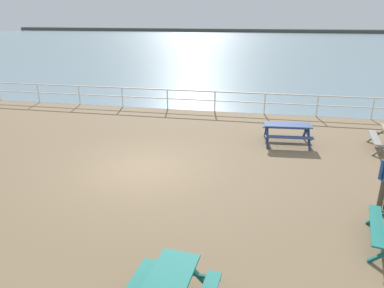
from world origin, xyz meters
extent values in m
cube|color=#846B4C|center=(0.00, 0.00, -0.10)|extent=(30.00, 24.00, 0.20)
cube|color=gray|center=(0.00, 52.75, 0.00)|extent=(142.00, 90.00, 0.01)
cube|color=#4C4C47|center=(0.00, 95.75, 0.00)|extent=(142.00, 6.00, 1.80)
cube|color=white|center=(0.00, 7.75, 1.05)|extent=(23.00, 0.06, 0.06)
cube|color=white|center=(0.00, 7.75, 0.58)|extent=(23.00, 0.05, 0.05)
cylinder|color=white|center=(-8.94, 7.75, 0.53)|extent=(0.07, 0.07, 1.05)
cylinder|color=white|center=(-6.39, 7.75, 0.53)|extent=(0.07, 0.07, 1.05)
cylinder|color=white|center=(-3.83, 7.75, 0.53)|extent=(0.07, 0.07, 1.05)
cylinder|color=white|center=(-1.28, 7.75, 0.53)|extent=(0.07, 0.07, 1.05)
cylinder|color=white|center=(1.28, 7.75, 0.53)|extent=(0.07, 0.07, 1.05)
cylinder|color=white|center=(3.83, 7.75, 0.53)|extent=(0.07, 0.07, 1.05)
cylinder|color=white|center=(6.39, 7.75, 0.53)|extent=(0.07, 0.07, 1.05)
cylinder|color=white|center=(8.94, 7.75, 0.53)|extent=(0.07, 0.07, 1.05)
cube|color=#1E7A70|center=(6.36, -2.88, 0.45)|extent=(0.64, 1.81, 0.04)
cube|color=#1E7A70|center=(2.37, -5.95, 0.75)|extent=(0.85, 1.85, 0.05)
cube|color=#165B54|center=(2.06, -5.14, 0.38)|extent=(0.80, 0.14, 0.79)
cube|color=#165B54|center=(2.81, -5.20, 0.38)|extent=(0.80, 0.14, 0.79)
cube|color=#165B54|center=(2.44, -5.17, 0.42)|extent=(1.50, 0.18, 0.04)
cube|color=#334C84|center=(4.73, 3.48, 0.75)|extent=(1.85, 0.84, 0.05)
cube|color=#334C84|center=(4.69, 4.10, 0.45)|extent=(1.81, 0.40, 0.04)
cube|color=#334C84|center=(4.78, 2.87, 0.45)|extent=(1.81, 0.40, 0.04)
cube|color=navy|center=(5.48, 3.92, 0.38)|extent=(0.14, 0.80, 0.79)
cube|color=navy|center=(5.54, 3.17, 0.38)|extent=(0.14, 0.80, 0.79)
cube|color=navy|center=(5.51, 3.54, 0.42)|extent=(0.18, 1.50, 0.04)
cube|color=navy|center=(3.93, 3.80, 0.38)|extent=(0.14, 0.80, 0.79)
cube|color=navy|center=(3.99, 3.05, 0.38)|extent=(0.14, 0.80, 0.79)
cube|color=navy|center=(3.96, 3.42, 0.42)|extent=(0.18, 1.50, 0.04)
cube|color=gray|center=(7.96, 3.48, 0.45)|extent=(0.48, 1.82, 0.04)
cube|color=slate|center=(8.30, 4.22, 0.38)|extent=(0.80, 0.18, 0.79)
cylinder|color=#4C4233|center=(6.87, -1.38, 0.42)|extent=(0.14, 0.14, 0.85)
cylinder|color=#264C8C|center=(6.74, -1.40, 1.17)|extent=(0.09, 0.09, 0.52)
camera|label=1|loc=(3.69, -10.33, 4.83)|focal=33.38mm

